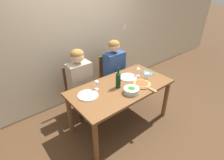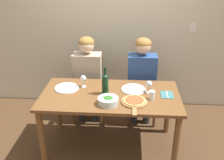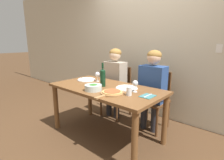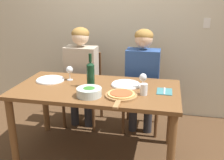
{
  "view_description": "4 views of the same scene",
  "coord_description": "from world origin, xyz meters",
  "px_view_note": "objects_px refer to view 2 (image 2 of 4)",
  "views": [
    {
      "loc": [
        -1.54,
        -1.66,
        2.12
      ],
      "look_at": [
        -0.1,
        0.1,
        0.83
      ],
      "focal_mm": 28.0,
      "sensor_mm": 36.0,
      "label": 1
    },
    {
      "loc": [
        0.2,
        -2.64,
        2.13
      ],
      "look_at": [
        0.01,
        0.14,
        0.85
      ],
      "focal_mm": 42.0,
      "sensor_mm": 36.0,
      "label": 2
    },
    {
      "loc": [
        1.61,
        -1.68,
        1.36
      ],
      "look_at": [
        0.08,
        0.04,
        0.84
      ],
      "focal_mm": 28.0,
      "sensor_mm": 36.0,
      "label": 3
    },
    {
      "loc": [
        0.64,
        -2.29,
        1.59
      ],
      "look_at": [
        0.13,
        0.13,
        0.77
      ],
      "focal_mm": 42.0,
      "sensor_mm": 36.0,
      "label": 4
    }
  ],
  "objects_px": {
    "broccoli_bowl": "(108,101)",
    "fork_on_napkin": "(167,95)",
    "wine_glass_right": "(149,84)",
    "wine_glass_left": "(83,79)",
    "person_woman": "(87,72)",
    "chair_left": "(89,85)",
    "dinner_plate_right": "(134,89)",
    "chair_right": "(141,87)",
    "person_man": "(142,74)",
    "pizza_on_board": "(134,102)",
    "wine_bottle": "(105,83)",
    "dinner_plate_left": "(67,88)",
    "water_tumbler": "(152,95)"
  },
  "relations": [
    {
      "from": "broccoli_bowl",
      "to": "fork_on_napkin",
      "type": "relative_size",
      "value": 1.24
    },
    {
      "from": "fork_on_napkin",
      "to": "wine_glass_right",
      "type": "bearing_deg",
      "value": 167.48
    },
    {
      "from": "wine_glass_left",
      "to": "wine_glass_right",
      "type": "distance_m",
      "value": 0.78
    },
    {
      "from": "person_woman",
      "to": "wine_glass_right",
      "type": "bearing_deg",
      "value": -33.68
    },
    {
      "from": "chair_left",
      "to": "fork_on_napkin",
      "type": "distance_m",
      "value": 1.24
    },
    {
      "from": "dinner_plate_right",
      "to": "chair_right",
      "type": "bearing_deg",
      "value": 78.69
    },
    {
      "from": "broccoli_bowl",
      "to": "fork_on_napkin",
      "type": "height_order",
      "value": "broccoli_bowl"
    },
    {
      "from": "person_woman",
      "to": "wine_glass_left",
      "type": "bearing_deg",
      "value": -86.83
    },
    {
      "from": "chair_left",
      "to": "dinner_plate_right",
      "type": "bearing_deg",
      "value": -42.96
    },
    {
      "from": "person_man",
      "to": "pizza_on_board",
      "type": "bearing_deg",
      "value": -97.93
    },
    {
      "from": "chair_left",
      "to": "person_woman",
      "type": "height_order",
      "value": "person_woman"
    },
    {
      "from": "chair_left",
      "to": "person_man",
      "type": "distance_m",
      "value": 0.79
    },
    {
      "from": "person_woman",
      "to": "broccoli_bowl",
      "type": "height_order",
      "value": "person_woman"
    },
    {
      "from": "broccoli_bowl",
      "to": "wine_glass_left",
      "type": "relative_size",
      "value": 1.48
    },
    {
      "from": "wine_bottle",
      "to": "dinner_plate_left",
      "type": "xyz_separation_m",
      "value": [
        -0.47,
        0.1,
        -0.12
      ]
    },
    {
      "from": "wine_bottle",
      "to": "water_tumbler",
      "type": "relative_size",
      "value": 3.22
    },
    {
      "from": "chair_right",
      "to": "dinner_plate_right",
      "type": "distance_m",
      "value": 0.64
    },
    {
      "from": "chair_left",
      "to": "wine_glass_left",
      "type": "relative_size",
      "value": 5.9
    },
    {
      "from": "dinner_plate_right",
      "to": "pizza_on_board",
      "type": "relative_size",
      "value": 0.69
    },
    {
      "from": "person_woman",
      "to": "pizza_on_board",
      "type": "relative_size",
      "value": 2.89
    },
    {
      "from": "wine_glass_right",
      "to": "fork_on_napkin",
      "type": "bearing_deg",
      "value": -12.52
    },
    {
      "from": "chair_left",
      "to": "pizza_on_board",
      "type": "distance_m",
      "value": 1.12
    },
    {
      "from": "wine_glass_right",
      "to": "wine_bottle",
      "type": "bearing_deg",
      "value": -172.56
    },
    {
      "from": "chair_right",
      "to": "fork_on_napkin",
      "type": "distance_m",
      "value": 0.77
    },
    {
      "from": "wine_bottle",
      "to": "broccoli_bowl",
      "type": "relative_size",
      "value": 1.49
    },
    {
      "from": "chair_left",
      "to": "wine_bottle",
      "type": "relative_size",
      "value": 2.68
    },
    {
      "from": "chair_right",
      "to": "dinner_plate_left",
      "type": "xyz_separation_m",
      "value": [
        -0.91,
        -0.6,
        0.25
      ]
    },
    {
      "from": "chair_left",
      "to": "broccoli_bowl",
      "type": "height_order",
      "value": "chair_left"
    },
    {
      "from": "wine_bottle",
      "to": "pizza_on_board",
      "type": "distance_m",
      "value": 0.4
    },
    {
      "from": "chair_right",
      "to": "pizza_on_board",
      "type": "xyz_separation_m",
      "value": [
        -0.11,
        -0.89,
        0.26
      ]
    },
    {
      "from": "fork_on_napkin",
      "to": "chair_left",
      "type": "bearing_deg",
      "value": 145.68
    },
    {
      "from": "person_man",
      "to": "pizza_on_board",
      "type": "xyz_separation_m",
      "value": [
        -0.11,
        -0.78,
        0.01
      ]
    },
    {
      "from": "chair_left",
      "to": "wine_glass_right",
      "type": "xyz_separation_m",
      "value": [
        0.8,
        -0.64,
        0.35
      ]
    },
    {
      "from": "chair_right",
      "to": "person_woman",
      "type": "height_order",
      "value": "person_woman"
    },
    {
      "from": "dinner_plate_right",
      "to": "fork_on_napkin",
      "type": "relative_size",
      "value": 1.62
    },
    {
      "from": "chair_right",
      "to": "wine_bottle",
      "type": "relative_size",
      "value": 2.68
    },
    {
      "from": "fork_on_napkin",
      "to": "wine_glass_left",
      "type": "bearing_deg",
      "value": 171.64
    },
    {
      "from": "person_woman",
      "to": "broccoli_bowl",
      "type": "relative_size",
      "value": 5.5
    },
    {
      "from": "dinner_plate_right",
      "to": "pizza_on_board",
      "type": "height_order",
      "value": "pizza_on_board"
    },
    {
      "from": "dinner_plate_left",
      "to": "wine_glass_left",
      "type": "relative_size",
      "value": 1.93
    },
    {
      "from": "wine_glass_left",
      "to": "fork_on_napkin",
      "type": "bearing_deg",
      "value": -8.36
    },
    {
      "from": "chair_right",
      "to": "wine_glass_right",
      "type": "xyz_separation_m",
      "value": [
        0.06,
        -0.64,
        0.35
      ]
    },
    {
      "from": "person_woman",
      "to": "wine_glass_left",
      "type": "relative_size",
      "value": 8.12
    },
    {
      "from": "chair_right",
      "to": "wine_bottle",
      "type": "bearing_deg",
      "value": -122.01
    },
    {
      "from": "person_woman",
      "to": "dinner_plate_left",
      "type": "distance_m",
      "value": 0.52
    },
    {
      "from": "person_man",
      "to": "fork_on_napkin",
      "type": "bearing_deg",
      "value": -65.52
    },
    {
      "from": "dinner_plate_left",
      "to": "pizza_on_board",
      "type": "xyz_separation_m",
      "value": [
        0.8,
        -0.29,
        0.01
      ]
    },
    {
      "from": "dinner_plate_left",
      "to": "water_tumbler",
      "type": "relative_size",
      "value": 2.82
    },
    {
      "from": "wine_bottle",
      "to": "chair_left",
      "type": "bearing_deg",
      "value": 113.13
    },
    {
      "from": "wine_bottle",
      "to": "broccoli_bowl",
      "type": "bearing_deg",
      "value": -77.18
    }
  ]
}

